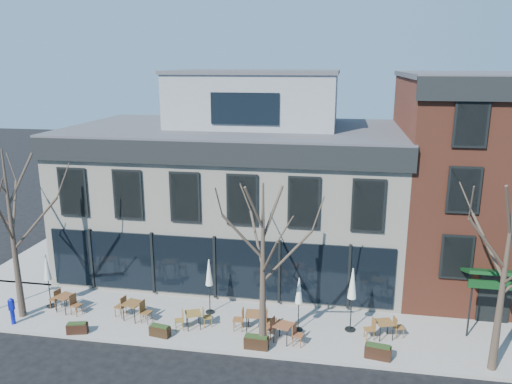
# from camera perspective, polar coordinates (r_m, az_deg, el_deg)

# --- Properties ---
(ground) EXTENTS (120.00, 120.00, 0.00)m
(ground) POSITION_cam_1_polar(r_m,az_deg,el_deg) (25.74, -4.60, -12.38)
(ground) COLOR black
(ground) RESTS_ON ground
(sidewalk_front) EXTENTS (33.50, 4.70, 0.15)m
(sidewalk_front) POSITION_cam_1_polar(r_m,az_deg,el_deg) (23.29, 2.09, -15.23)
(sidewalk_front) COLOR gray
(sidewalk_front) RESTS_ON ground
(sidewalk_side) EXTENTS (4.50, 12.00, 0.15)m
(sidewalk_side) POSITION_cam_1_polar(r_m,az_deg,el_deg) (34.96, -20.32, -5.71)
(sidewalk_side) COLOR gray
(sidewalk_side) RESTS_ON ground
(corner_building) EXTENTS (18.39, 10.39, 11.10)m
(corner_building) POSITION_cam_1_polar(r_m,az_deg,el_deg) (28.72, -2.16, 0.61)
(corner_building) COLOR silver
(corner_building) RESTS_ON ground
(red_brick_building) EXTENTS (8.20, 11.78, 11.18)m
(red_brick_building) POSITION_cam_1_polar(r_m,az_deg,el_deg) (28.73, 23.91, 1.22)
(red_brick_building) COLOR brown
(red_brick_building) RESTS_ON ground
(tree_corner) EXTENTS (3.93, 3.98, 7.92)m
(tree_corner) POSITION_cam_1_polar(r_m,az_deg,el_deg) (24.94, -26.07, -4.23)
(tree_corner) COLOR #382B21
(tree_corner) RESTS_ON sidewalk_front
(tree_mid) EXTENTS (3.50, 3.55, 7.04)m
(tree_mid) POSITION_cam_1_polar(r_m,az_deg,el_deg) (20.11, 0.82, -8.42)
(tree_mid) COLOR #382B21
(tree_mid) RESTS_ON sidewalk_front
(tree_right) EXTENTS (3.72, 3.77, 7.48)m
(tree_right) POSITION_cam_1_polar(r_m,az_deg,el_deg) (20.74, 26.51, -8.62)
(tree_right) COLOR #382B21
(tree_right) RESTS_ON sidewalk_front
(call_box) EXTENTS (0.26, 0.26, 1.29)m
(call_box) POSITION_cam_1_polar(r_m,az_deg,el_deg) (25.60, -26.12, -12.01)
(call_box) COLOR #0C16A0
(call_box) RESTS_ON sidewalk_front
(cafe_set_0) EXTENTS (1.92, 1.01, 0.99)m
(cafe_set_0) POSITION_cam_1_polar(r_m,az_deg,el_deg) (25.87, -20.95, -11.60)
(cafe_set_0) COLOR brown
(cafe_set_0) RESTS_ON sidewalk_front
(cafe_set_1) EXTENTS (1.98, 0.93, 1.01)m
(cafe_set_1) POSITION_cam_1_polar(r_m,az_deg,el_deg) (24.22, -13.88, -12.84)
(cafe_set_1) COLOR brown
(cafe_set_1) RESTS_ON sidewalk_front
(cafe_set_2) EXTENTS (1.72, 1.06, 0.89)m
(cafe_set_2) POSITION_cam_1_polar(r_m,az_deg,el_deg) (23.08, -7.18, -14.13)
(cafe_set_2) COLOR brown
(cafe_set_2) RESTS_ON sidewalk_front
(cafe_set_3) EXTENTS (1.99, 0.84, 1.03)m
(cafe_set_3) POSITION_cam_1_polar(r_m,az_deg,el_deg) (22.64, -0.16, -14.40)
(cafe_set_3) COLOR brown
(cafe_set_3) RESTS_ON sidewalk_front
(cafe_set_4) EXTENTS (1.90, 0.98, 0.97)m
(cafe_set_4) POSITION_cam_1_polar(r_m,az_deg,el_deg) (21.92, 3.13, -15.55)
(cafe_set_4) COLOR brown
(cafe_set_4) RESTS_ON sidewalk_front
(cafe_set_5) EXTENTS (1.81, 0.95, 0.93)m
(cafe_set_5) POSITION_cam_1_polar(r_m,az_deg,el_deg) (22.83, 14.43, -14.79)
(cafe_set_5) COLOR brown
(cafe_set_5) RESTS_ON sidewalk_front
(umbrella_0) EXTENTS (0.43, 0.43, 2.70)m
(umbrella_0) POSITION_cam_1_polar(r_m,az_deg,el_deg) (26.03, -22.77, -8.25)
(umbrella_0) COLOR black
(umbrella_0) RESTS_ON sidewalk_front
(umbrella_2) EXTENTS (0.43, 0.43, 2.71)m
(umbrella_2) POSITION_cam_1_polar(r_m,az_deg,el_deg) (23.61, -5.38, -9.45)
(umbrella_2) COLOR black
(umbrella_2) RESTS_ON sidewalk_front
(umbrella_3) EXTENTS (0.40, 0.40, 2.50)m
(umbrella_3) POSITION_cam_1_polar(r_m,az_deg,el_deg) (22.21, 4.93, -11.48)
(umbrella_3) COLOR black
(umbrella_3) RESTS_ON sidewalk_front
(umbrella_4) EXTENTS (0.47, 0.47, 2.95)m
(umbrella_4) POSITION_cam_1_polar(r_m,az_deg,el_deg) (22.37, 10.95, -10.59)
(umbrella_4) COLOR black
(umbrella_4) RESTS_ON sidewalk_front
(planter_0) EXTENTS (0.94, 0.56, 0.49)m
(planter_0) POSITION_cam_1_polar(r_m,az_deg,el_deg) (23.93, -19.75, -14.41)
(planter_0) COLOR black
(planter_0) RESTS_ON sidewalk_front
(planter_1) EXTENTS (0.95, 0.50, 0.50)m
(planter_1) POSITION_cam_1_polar(r_m,az_deg,el_deg) (22.78, -10.93, -15.29)
(planter_1) COLOR black
(planter_1) RESTS_ON sidewalk_front
(planter_2) EXTENTS (1.03, 0.44, 0.57)m
(planter_2) POSITION_cam_1_polar(r_m,az_deg,el_deg) (21.56, 0.06, -16.77)
(planter_2) COLOR black
(planter_2) RESTS_ON sidewalk_front
(planter_3) EXTENTS (1.09, 0.58, 0.58)m
(planter_3) POSITION_cam_1_polar(r_m,az_deg,el_deg) (21.51, 13.76, -17.29)
(planter_3) COLOR black
(planter_3) RESTS_ON sidewalk_front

